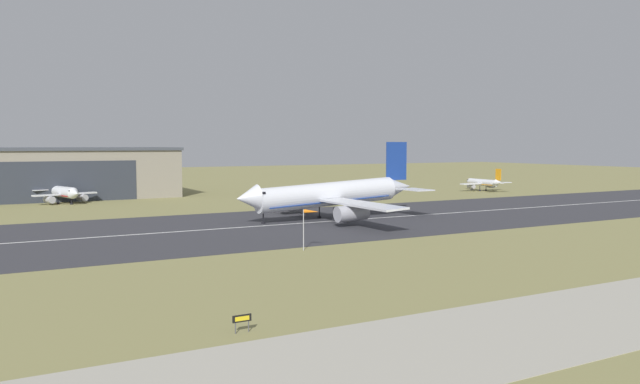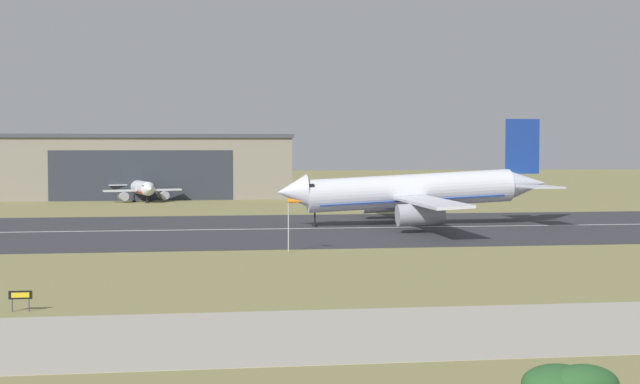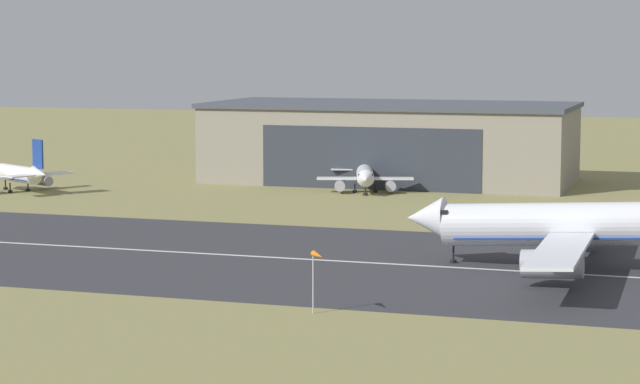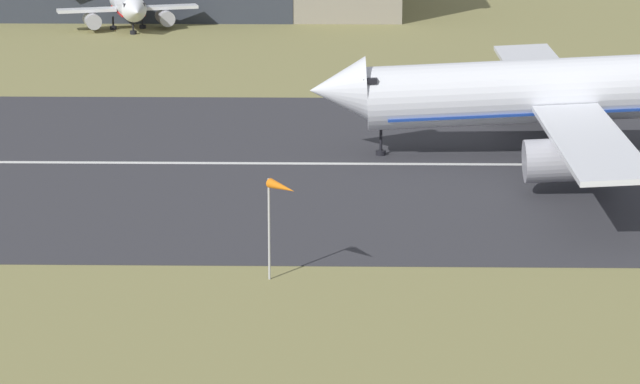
{
  "view_description": "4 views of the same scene",
  "coord_description": "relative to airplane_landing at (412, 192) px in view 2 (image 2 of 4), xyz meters",
  "views": [
    {
      "loc": [
        -40.66,
        -14.83,
        16.52
      ],
      "look_at": [
        10.44,
        78.17,
        8.39
      ],
      "focal_mm": 35.0,
      "sensor_mm": 36.0,
      "label": 1
    },
    {
      "loc": [
        -7.42,
        -34.57,
        12.65
      ],
      "look_at": [
        8.58,
        80.8,
        6.66
      ],
      "focal_mm": 50.0,
      "sensor_mm": 36.0,
      "label": 2
    },
    {
      "loc": [
        41.89,
        -46.68,
        27.03
      ],
      "look_at": [
        -1.67,
        88.57,
        10.15
      ],
      "focal_mm": 70.0,
      "sensor_mm": 36.0,
      "label": 3
    },
    {
      "loc": [
        8.18,
        -18.32,
        29.26
      ],
      "look_at": [
        6.51,
        69.96,
        5.78
      ],
      "focal_mm": 85.0,
      "sensor_mm": 36.0,
      "label": 4
    }
  ],
  "objects": [
    {
      "name": "ground_plane",
      "position": [
        -26.61,
        -53.5,
        -5.38
      ],
      "size": [
        754.26,
        754.26,
        0.0
      ],
      "primitive_type": "plane",
      "color": "olive"
    },
    {
      "name": "runway_strip",
      "position": [
        -26.61,
        -3.3,
        -5.35
      ],
      "size": [
        514.26,
        54.25,
        0.06
      ],
      "primitive_type": "cube",
      "color": "#333338",
      "rests_on": "ground_plane"
    },
    {
      "name": "runway_centreline",
      "position": [
        -26.61,
        -3.3,
        -5.32
      ],
      "size": [
        462.84,
        0.7,
        0.01
      ],
      "primitive_type": "cube",
      "color": "silver",
      "rests_on": "runway_strip"
    },
    {
      "name": "taxiway_road",
      "position": [
        -26.61,
        -79.43,
        -5.36
      ],
      "size": [
        385.7,
        17.16,
        0.05
      ],
      "primitive_type": "cube",
      "color": "#A8A393",
      "rests_on": "ground_plane"
    },
    {
      "name": "hangar_building",
      "position": [
        -46.73,
        88.21,
        2.41
      ],
      "size": [
        71.46,
        32.65,
        15.55
      ],
      "color": "gray",
      "rests_on": "ground_plane"
    },
    {
      "name": "airplane_landing",
      "position": [
        0.0,
        0.0,
        0.0
      ],
      "size": [
        44.28,
        53.86,
        17.07
      ],
      "color": "silver",
      "rests_on": "ground_plane"
    },
    {
      "name": "airplane_parked_east",
      "position": [
        -46.38,
        68.0,
        -2.3
      ],
      "size": [
        17.51,
        18.13,
        10.04
      ],
      "color": "silver",
      "rests_on": "ground_plane"
    },
    {
      "name": "shrub_clump",
      "position": [
        -15.94,
        -97.14,
        -4.43
      ],
      "size": [
        4.69,
        3.34,
        1.98
      ],
      "color": "#285628",
      "rests_on": "ground_plane"
    },
    {
      "name": "windsock_pole",
      "position": [
        -22.48,
        -34.02,
        0.43
      ],
      "size": [
        2.01,
        2.32,
        6.48
      ],
      "color": "#B7B7BC",
      "rests_on": "ground_plane"
    },
    {
      "name": "runway_sign",
      "position": [
        -47.45,
        -68.25,
        -4.19
      ],
      "size": [
        1.75,
        0.13,
        1.61
      ],
      "color": "#4C4C51",
      "rests_on": "ground_plane"
    }
  ]
}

